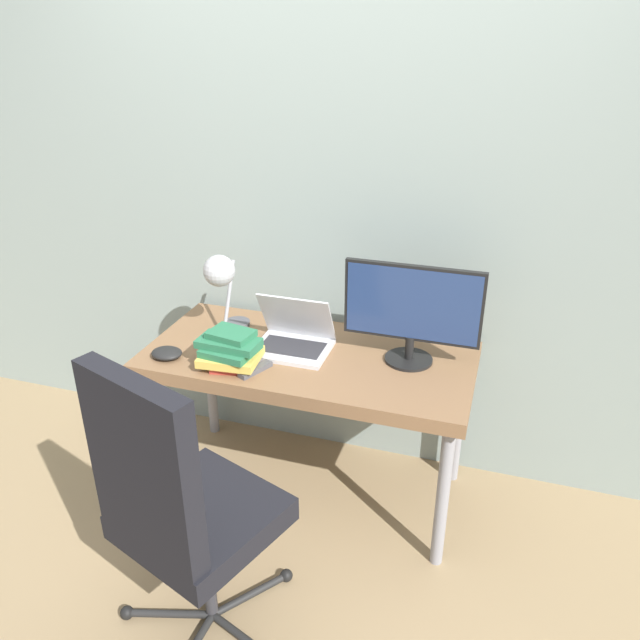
{
  "coord_description": "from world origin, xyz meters",
  "views": [
    {
      "loc": [
        0.75,
        -1.86,
        1.98
      ],
      "look_at": [
        0.06,
        0.3,
        0.89
      ],
      "focal_mm": 35.0,
      "sensor_mm": 36.0,
      "label": 1
    }
  ],
  "objects_px": {
    "laptop": "(294,338)",
    "desk_lamp": "(221,276)",
    "office_chair": "(178,503)",
    "book_stack": "(231,350)",
    "monitor": "(412,309)",
    "game_controller": "(167,353)"
  },
  "relations": [
    {
      "from": "laptop",
      "to": "desk_lamp",
      "type": "xyz_separation_m",
      "value": [
        -0.33,
        0.01,
        0.24
      ]
    },
    {
      "from": "desk_lamp",
      "to": "laptop",
      "type": "bearing_deg",
      "value": -2.6
    },
    {
      "from": "office_chair",
      "to": "book_stack",
      "type": "height_order",
      "value": "office_chair"
    },
    {
      "from": "monitor",
      "to": "book_stack",
      "type": "relative_size",
      "value": 2.17
    },
    {
      "from": "laptop",
      "to": "book_stack",
      "type": "bearing_deg",
      "value": -131.55
    },
    {
      "from": "monitor",
      "to": "book_stack",
      "type": "distance_m",
      "value": 0.75
    },
    {
      "from": "monitor",
      "to": "desk_lamp",
      "type": "bearing_deg",
      "value": -177.66
    },
    {
      "from": "book_stack",
      "to": "game_controller",
      "type": "relative_size",
      "value": 1.95
    },
    {
      "from": "office_chair",
      "to": "book_stack",
      "type": "bearing_deg",
      "value": 100.71
    },
    {
      "from": "book_stack",
      "to": "desk_lamp",
      "type": "bearing_deg",
      "value": 121.0
    },
    {
      "from": "laptop",
      "to": "monitor",
      "type": "distance_m",
      "value": 0.52
    },
    {
      "from": "laptop",
      "to": "office_chair",
      "type": "relative_size",
      "value": 0.28
    },
    {
      "from": "desk_lamp",
      "to": "book_stack",
      "type": "bearing_deg",
      "value": -59.0
    },
    {
      "from": "monitor",
      "to": "laptop",
      "type": "bearing_deg",
      "value": -174.34
    },
    {
      "from": "office_chair",
      "to": "game_controller",
      "type": "height_order",
      "value": "office_chair"
    },
    {
      "from": "monitor",
      "to": "book_stack",
      "type": "bearing_deg",
      "value": -158.76
    },
    {
      "from": "office_chair",
      "to": "desk_lamp",
      "type": "bearing_deg",
      "value": 106.31
    },
    {
      "from": "office_chair",
      "to": "game_controller",
      "type": "distance_m",
      "value": 0.8
    },
    {
      "from": "laptop",
      "to": "monitor",
      "type": "height_order",
      "value": "monitor"
    },
    {
      "from": "laptop",
      "to": "book_stack",
      "type": "distance_m",
      "value": 0.29
    },
    {
      "from": "monitor",
      "to": "game_controller",
      "type": "distance_m",
      "value": 1.03
    },
    {
      "from": "desk_lamp",
      "to": "game_controller",
      "type": "distance_m",
      "value": 0.39
    }
  ]
}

